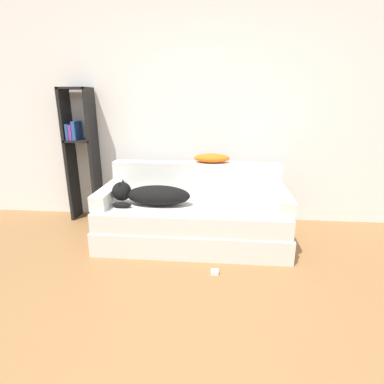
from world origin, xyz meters
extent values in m
cube|color=white|center=(0.00, 2.57, 1.35)|extent=(8.00, 0.06, 2.70)
cube|color=silver|center=(-0.05, 1.83, 0.12)|extent=(1.92, 0.88, 0.24)
cube|color=silver|center=(-0.05, 1.82, 0.33)|extent=(1.88, 0.84, 0.19)
cube|color=silver|center=(-0.05, 2.20, 0.61)|extent=(1.88, 0.15, 0.35)
cube|color=silver|center=(-0.93, 1.82, 0.51)|extent=(0.15, 0.69, 0.15)
cube|color=silver|center=(0.84, 1.82, 0.51)|extent=(0.15, 0.69, 0.15)
ellipsoid|color=black|center=(-0.39, 1.74, 0.53)|extent=(0.65, 0.26, 0.20)
sphere|color=black|center=(-0.77, 1.74, 0.57)|extent=(0.19, 0.19, 0.19)
cone|color=black|center=(-0.77, 1.69, 0.64)|extent=(0.07, 0.07, 0.09)
cone|color=black|center=(-0.77, 1.80, 0.64)|extent=(0.07, 0.07, 0.09)
ellipsoid|color=black|center=(-0.74, 1.62, 0.46)|extent=(0.19, 0.06, 0.06)
cube|color=silver|center=(0.20, 1.74, 0.44)|extent=(0.34, 0.25, 0.02)
ellipsoid|color=orange|center=(0.13, 2.22, 0.83)|extent=(0.39, 0.21, 0.10)
cube|color=black|center=(-1.61, 2.39, 0.80)|extent=(0.04, 0.26, 1.59)
cube|color=black|center=(-1.30, 2.39, 0.80)|extent=(0.04, 0.26, 1.59)
cube|color=black|center=(-1.45, 2.39, 1.58)|extent=(0.32, 0.26, 0.02)
cube|color=black|center=(-1.45, 2.39, 0.99)|extent=(0.32, 0.26, 0.02)
cube|color=#234C93|center=(-1.56, 2.38, 1.09)|extent=(0.03, 0.20, 0.19)
cube|color=#753384|center=(-1.52, 2.38, 1.09)|extent=(0.04, 0.20, 0.17)
cube|color=#234C93|center=(-1.48, 2.38, 1.11)|extent=(0.04, 0.20, 0.22)
cube|color=silver|center=(0.20, 1.22, 0.02)|extent=(0.07, 0.07, 0.03)
camera|label=1|loc=(0.21, -1.08, 1.46)|focal=28.00mm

